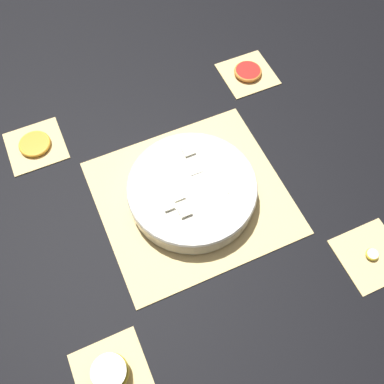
{
  "coord_description": "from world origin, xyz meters",
  "views": [
    {
      "loc": [
        -0.47,
        0.21,
        0.95
      ],
      "look_at": [
        0.0,
        0.0,
        0.03
      ],
      "focal_mm": 42.0,
      "sensor_mm": 36.0,
      "label": 1
    }
  ],
  "objects_px": {
    "grapefruit_slice": "(248,71)",
    "banana_coin_single": "(372,254)",
    "fruit_salad_bowl": "(192,190)",
    "apple_half": "(110,373)",
    "orange_slice_whole": "(35,144)"
  },
  "relations": [
    {
      "from": "fruit_salad_bowl",
      "to": "grapefruit_slice",
      "type": "height_order",
      "value": "fruit_salad_bowl"
    },
    {
      "from": "apple_half",
      "to": "orange_slice_whole",
      "type": "distance_m",
      "value": 0.6
    },
    {
      "from": "apple_half",
      "to": "grapefruit_slice",
      "type": "relative_size",
      "value": 0.95
    },
    {
      "from": "apple_half",
      "to": "grapefruit_slice",
      "type": "bearing_deg",
      "value": -45.57
    },
    {
      "from": "fruit_salad_bowl",
      "to": "grapefruit_slice",
      "type": "relative_size",
      "value": 3.88
    },
    {
      "from": "orange_slice_whole",
      "to": "fruit_salad_bowl",
      "type": "bearing_deg",
      "value": -134.49
    },
    {
      "from": "banana_coin_single",
      "to": "apple_half",
      "type": "bearing_deg",
      "value": 90.0
    },
    {
      "from": "orange_slice_whole",
      "to": "apple_half",
      "type": "bearing_deg",
      "value": 180.0
    },
    {
      "from": "apple_half",
      "to": "banana_coin_single",
      "type": "bearing_deg",
      "value": -90.0
    },
    {
      "from": "banana_coin_single",
      "to": "grapefruit_slice",
      "type": "xyz_separation_m",
      "value": [
        0.6,
        0.0,
        0.0
      ]
    },
    {
      "from": "grapefruit_slice",
      "to": "apple_half",
      "type": "bearing_deg",
      "value": 134.43
    },
    {
      "from": "grapefruit_slice",
      "to": "banana_coin_single",
      "type": "bearing_deg",
      "value": 180.0
    },
    {
      "from": "fruit_salad_bowl",
      "to": "orange_slice_whole",
      "type": "bearing_deg",
      "value": 45.51
    },
    {
      "from": "fruit_salad_bowl",
      "to": "orange_slice_whole",
      "type": "distance_m",
      "value": 0.43
    },
    {
      "from": "orange_slice_whole",
      "to": "banana_coin_single",
      "type": "bearing_deg",
      "value": -134.43
    }
  ]
}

